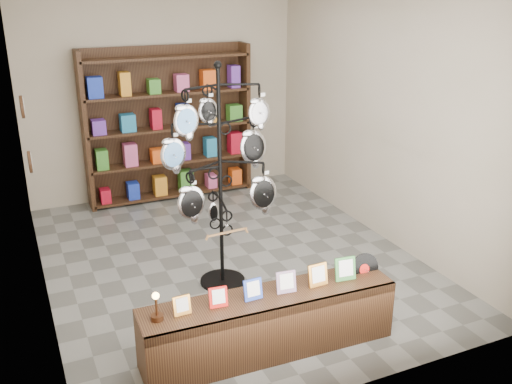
{
  "coord_description": "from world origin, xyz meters",
  "views": [
    {
      "loc": [
        -2.16,
        -5.57,
        3.02
      ],
      "look_at": [
        -0.1,
        -1.0,
        1.18
      ],
      "focal_mm": 40.0,
      "sensor_mm": 36.0,
      "label": 1
    }
  ],
  "objects": [
    {
      "name": "ground",
      "position": [
        0.0,
        0.0,
        0.0
      ],
      "size": [
        5.0,
        5.0,
        0.0
      ],
      "primitive_type": "plane",
      "color": "slate",
      "rests_on": "ground"
    },
    {
      "name": "back_shelving",
      "position": [
        0.0,
        2.3,
        1.03
      ],
      "size": [
        2.42,
        0.36,
        2.2
      ],
      "color": "black",
      "rests_on": "ground"
    },
    {
      "name": "room_envelope",
      "position": [
        0.0,
        0.0,
        1.85
      ],
      "size": [
        5.0,
        5.0,
        5.0
      ],
      "color": "#B5A692",
      "rests_on": "ground"
    },
    {
      "name": "front_shelf",
      "position": [
        -0.33,
        -1.79,
        0.28
      ],
      "size": [
        2.24,
        0.53,
        0.79
      ],
      "rotation": [
        0.0,
        0.0,
        -0.03
      ],
      "color": "black",
      "rests_on": "ground"
    },
    {
      "name": "display_tree",
      "position": [
        -0.26,
        -0.49,
        1.35
      ],
      "size": [
        1.2,
        0.99,
        2.34
      ],
      "rotation": [
        0.0,
        0.0,
        -0.01
      ],
      "color": "black",
      "rests_on": "ground"
    },
    {
      "name": "wall_clocks",
      "position": [
        -1.97,
        0.8,
        1.5
      ],
      "size": [
        0.03,
        0.24,
        0.84
      ],
      "color": "black",
      "rests_on": "ground"
    }
  ]
}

